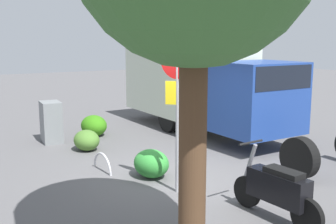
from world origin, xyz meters
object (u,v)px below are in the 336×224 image
Objects in this scene: box_truck_near at (204,84)px; bike_rack_hoop at (102,171)px; motorcycle at (277,190)px; stop_sign at (177,91)px; utility_cabinet at (51,122)px.

box_truck_near reaches higher than bike_rack_hoop.
bike_rack_hoop is (3.85, 1.50, -0.52)m from motorcycle.
box_truck_near reaches higher than motorcycle.
stop_sign is at bearing -158.69° from bike_rack_hoop.
motorcycle is (-5.92, 2.79, -1.03)m from box_truck_near.
stop_sign reaches higher than motorcycle.
box_truck_near reaches higher than utility_cabinet.
utility_cabinet is 1.39× the size of bike_rack_hoop.
stop_sign is at bearing 17.09° from motorcycle.
utility_cabinet reaches higher than bike_rack_hoop.
stop_sign is (-4.03, 3.53, 0.42)m from box_truck_near.
stop_sign is at bearing -168.77° from utility_cabinet.
utility_cabinet is at bearing 9.78° from motorcycle.
motorcycle is at bearing -158.66° from stop_sign.
box_truck_near is 7.23× the size of utility_cabinet.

